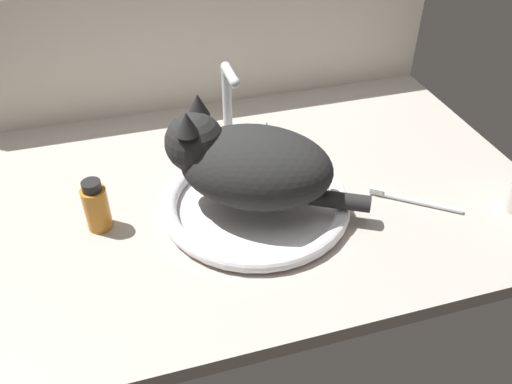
# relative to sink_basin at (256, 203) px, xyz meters

# --- Properties ---
(countertop) EXTENTS (1.19, 0.75, 0.03)m
(countertop) POSITION_rel_sink_basin_xyz_m (-0.01, 0.06, -0.03)
(countertop) COLOR #ADA399
(countertop) RESTS_ON ground
(backsplash_wall) EXTENTS (1.19, 0.02, 0.33)m
(backsplash_wall) POSITION_rel_sink_basin_xyz_m (-0.01, 0.45, 0.12)
(backsplash_wall) COLOR silver
(backsplash_wall) RESTS_ON ground
(sink_basin) EXTENTS (0.36, 0.36, 0.03)m
(sink_basin) POSITION_rel_sink_basin_xyz_m (0.00, 0.00, 0.00)
(sink_basin) COLOR white
(sink_basin) RESTS_ON countertop
(faucet) EXTENTS (0.21, 0.10, 0.21)m
(faucet) POSITION_rel_sink_basin_xyz_m (0.00, 0.21, 0.07)
(faucet) COLOR silver
(faucet) RESTS_ON countertop
(cat) EXTENTS (0.37, 0.30, 0.19)m
(cat) POSITION_rel_sink_basin_xyz_m (-0.02, 0.01, 0.09)
(cat) COLOR black
(cat) RESTS_ON sink_basin
(amber_bottle) EXTENTS (0.05, 0.05, 0.10)m
(amber_bottle) POSITION_rel_sink_basin_xyz_m (-0.29, 0.03, 0.04)
(amber_bottle) COLOR #C67A23
(amber_bottle) RESTS_ON countertop
(toothbrush) EXTENTS (0.15, 0.12, 0.02)m
(toothbrush) POSITION_rel_sink_basin_xyz_m (0.30, -0.07, -0.01)
(toothbrush) COLOR silver
(toothbrush) RESTS_ON countertop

